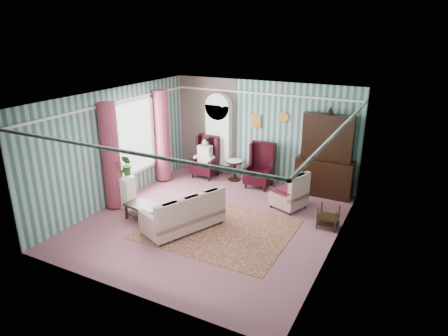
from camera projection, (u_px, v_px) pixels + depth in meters
The scene contains 17 objects.
floor at pixel (213, 221), 9.36m from camera, with size 6.00×6.00×0.00m, color #814B55.
room_shell at pixel (192, 133), 9.10m from camera, with size 5.53×6.02×2.91m.
bookcase at pixel (219, 139), 11.94m from camera, with size 0.80×0.28×2.24m, color silver.
dresser_hutch at pixel (326, 153), 10.42m from camera, with size 1.50×0.56×2.36m, color black.
wingback_left at pixel (205, 157), 11.89m from camera, with size 0.76×0.80×1.25m, color black.
wingback_right at pixel (259, 166), 11.13m from camera, with size 0.76×0.80×1.25m, color black.
seated_woman at pixel (205, 158), 11.90m from camera, with size 0.44×0.40×1.18m, color white, non-canonical shape.
round_side_table at pixel (234, 170), 11.74m from camera, with size 0.50×0.50×0.60m, color black.
nest_table at pixel (328, 217), 8.96m from camera, with size 0.45×0.38×0.54m, color black.
plant_stand at pixel (123, 191), 10.01m from camera, with size 0.55×0.35×0.80m, color white.
rug at pixel (218, 229), 8.98m from camera, with size 3.20×2.60×0.01m, color #4C1920.
sofa at pixel (183, 208), 8.83m from camera, with size 1.82×0.88×1.03m, color beige.
floral_armchair at pixel (289, 191), 9.88m from camera, with size 0.80×0.85×0.93m, color beige.
coffee_table at pixel (144, 213), 9.32m from camera, with size 0.92×0.48×0.39m, color black.
potted_plant_a at pixel (117, 168), 9.73m from camera, with size 0.42×0.36×0.46m, color #1A4A17.
potted_plant_b at pixel (127, 165), 9.87m from camera, with size 0.29×0.23×0.53m, color #184816.
potted_plant_c at pixel (120, 169), 9.88m from camera, with size 0.20×0.20×0.36m, color #1A4816.
Camera 1 is at (4.08, -7.34, 4.32)m, focal length 32.00 mm.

